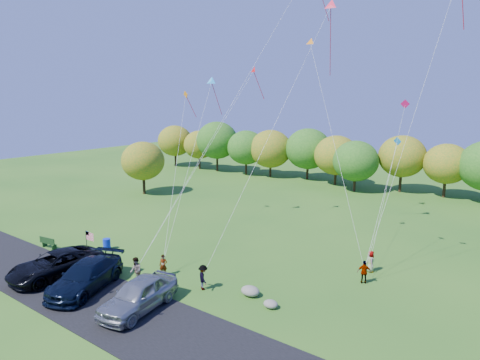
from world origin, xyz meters
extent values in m
plane|color=#295E1A|center=(0.00, 0.00, 0.00)|extent=(140.00, 140.00, 0.00)
cube|color=black|center=(0.00, -4.00, 0.03)|extent=(44.00, 6.00, 0.06)
cylinder|color=#342213|center=(-35.66, 36.88, 1.32)|extent=(0.36, 0.36, 2.63)
ellipsoid|color=#376F1B|center=(-35.66, 36.88, 4.89)|extent=(6.96, 6.96, 6.26)
cylinder|color=#342213|center=(-29.28, 37.26, 1.18)|extent=(0.36, 0.36, 2.36)
ellipsoid|color=#376F1B|center=(-29.28, 37.26, 4.61)|extent=(6.92, 6.92, 6.23)
cylinder|color=#342213|center=(-24.99, 36.99, 1.30)|extent=(0.36, 0.36, 2.60)
ellipsoid|color=#215E19|center=(-24.99, 36.99, 4.43)|extent=(5.65, 5.65, 5.08)
cylinder|color=#342213|center=(-19.22, 38.47, 1.25)|extent=(0.36, 0.36, 2.49)
ellipsoid|color=#215E19|center=(-19.22, 38.47, 4.21)|extent=(5.29, 5.29, 4.76)
cylinder|color=#342213|center=(-14.47, 37.47, 1.47)|extent=(0.36, 0.36, 2.95)
ellipsoid|color=#376F1B|center=(-14.47, 37.47, 5.21)|extent=(6.96, 6.96, 6.26)
cylinder|color=#342213|center=(-10.70, 38.35, 1.23)|extent=(0.36, 0.36, 2.46)
ellipsoid|color=#376F1B|center=(-10.70, 38.35, 4.45)|extent=(6.11, 6.11, 5.50)
cylinder|color=#342213|center=(-5.01, 37.93, 1.53)|extent=(0.36, 0.36, 3.06)
ellipsoid|color=#215E19|center=(-5.01, 37.93, 5.17)|extent=(6.47, 6.47, 5.82)
cylinder|color=#342213|center=(0.80, 36.45, 1.19)|extent=(0.36, 0.36, 2.38)
ellipsoid|color=#215E19|center=(0.80, 36.45, 4.14)|extent=(5.41, 5.41, 4.87)
cylinder|color=#342213|center=(5.04, 38.32, 1.37)|extent=(0.36, 0.36, 2.74)
ellipsoid|color=#376F1B|center=(5.04, 38.32, 4.79)|extent=(6.31, 6.31, 5.68)
cylinder|color=#342213|center=(9.96, 39.69, 1.22)|extent=(0.36, 0.36, 2.44)
ellipsoid|color=#376F1B|center=(9.96, 39.69, 4.34)|extent=(5.84, 5.84, 5.26)
cylinder|color=#342213|center=(14.55, 36.31, 1.19)|extent=(0.36, 0.36, 2.38)
cylinder|color=#342213|center=(-22.00, 18.00, 1.30)|extent=(0.36, 0.36, 2.60)
ellipsoid|color=#376F1B|center=(-22.00, 18.00, 4.42)|extent=(5.60, 5.60, 5.04)
imported|color=black|center=(-6.38, -3.53, 0.97)|extent=(3.35, 6.71, 1.83)
imported|color=black|center=(-2.88, -3.47, 0.99)|extent=(4.75, 6.89, 1.85)
imported|color=#8F9399|center=(2.09, -3.17, 1.03)|extent=(3.18, 5.97, 1.93)
imported|color=#4C4C59|center=(-0.52, 1.28, 0.78)|extent=(0.68, 0.62, 1.57)
imported|color=#4C4C59|center=(-1.02, -0.80, 0.94)|extent=(1.15, 1.08, 1.89)
imported|color=#4C4C59|center=(3.28, 1.31, 0.85)|extent=(1.27, 1.15, 1.71)
imported|color=#4C4C59|center=(11.53, 8.70, 0.82)|extent=(1.03, 0.81, 1.64)
imported|color=#4C4C59|center=(11.17, 10.92, 0.80)|extent=(0.83, 0.93, 1.59)
cube|color=#153714|center=(-12.48, -0.62, 0.42)|extent=(1.78, 0.39, 0.06)
cube|color=#153714|center=(-12.48, -0.80, 0.71)|extent=(1.77, 0.33, 0.54)
cube|color=#153714|center=(-13.22, -0.62, 0.21)|extent=(0.15, 0.45, 0.42)
cube|color=#153714|center=(-11.74, -0.62, 0.21)|extent=(0.15, 0.45, 0.42)
cylinder|color=#0D25C4|center=(-8.32, 2.13, 0.46)|extent=(0.62, 0.62, 0.93)
cylinder|color=black|center=(-6.83, -0.70, 1.34)|extent=(0.05, 0.05, 2.68)
cube|color=red|center=(-6.35, -0.70, 2.31)|extent=(0.97, 0.64, 0.02)
cube|color=navy|center=(-6.64, -0.69, 2.50)|extent=(0.39, 0.02, 0.30)
ellipsoid|color=gray|center=(6.33, 2.44, 0.32)|extent=(1.29, 1.01, 0.65)
ellipsoid|color=slate|center=(8.27, 1.87, 0.24)|extent=(0.93, 0.78, 0.49)
cone|color=#F21A3E|center=(5.18, 15.13, 19.96)|extent=(1.19, 0.69, 1.02)
cone|color=#1791E7|center=(-6.04, 13.28, 14.12)|extent=(1.13, 0.92, 0.90)
cone|color=orange|center=(5.02, 12.11, 16.81)|extent=(0.75, 0.42, 0.66)
cube|color=#C60E56|center=(12.31, 12.62, 12.19)|extent=(0.65, 0.19, 0.63)
cube|color=orange|center=(-8.78, 12.56, 12.88)|extent=(0.74, 0.22, 0.74)
cube|color=blue|center=(11.23, 15.12, 9.30)|extent=(0.66, 0.28, 0.68)
cone|color=red|center=(-2.76, 15.59, 15.14)|extent=(0.82, 0.53, 0.73)
camera|label=1|loc=(21.24, -18.58, 12.73)|focal=32.00mm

